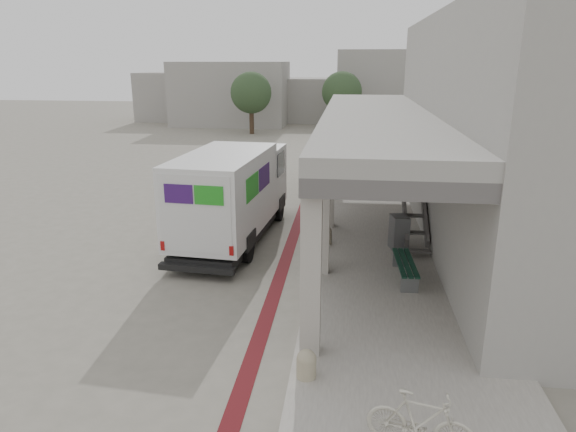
# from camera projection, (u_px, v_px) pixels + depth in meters

# --- Properties ---
(ground) EXTENTS (120.00, 120.00, 0.00)m
(ground) POSITION_uv_depth(u_px,v_px,m) (241.00, 279.00, 13.64)
(ground) COLOR slate
(ground) RESTS_ON ground
(bike_lane_stripe) EXTENTS (0.35, 40.00, 0.01)m
(bike_lane_stripe) POSITION_uv_depth(u_px,v_px,m) (288.00, 254.00, 15.43)
(bike_lane_stripe) COLOR #531015
(bike_lane_stripe) RESTS_ON ground
(sidewalk) EXTENTS (4.40, 28.00, 0.12)m
(sidewalk) POSITION_uv_depth(u_px,v_px,m) (394.00, 285.00, 13.17)
(sidewalk) COLOR gray
(sidewalk) RESTS_ON ground
(transit_building) EXTENTS (7.60, 17.00, 7.00)m
(transit_building) POSITION_uv_depth(u_px,v_px,m) (481.00, 133.00, 16.16)
(transit_building) COLOR gray
(transit_building) RESTS_ON ground
(distant_backdrop) EXTENTS (28.00, 10.00, 6.50)m
(distant_backdrop) POSITION_uv_depth(u_px,v_px,m) (290.00, 93.00, 47.28)
(distant_backdrop) COLOR gray
(distant_backdrop) RESTS_ON ground
(tree_left) EXTENTS (3.20, 3.20, 4.80)m
(tree_left) POSITION_uv_depth(u_px,v_px,m) (251.00, 93.00, 39.90)
(tree_left) COLOR #38281C
(tree_left) RESTS_ON ground
(tree_mid) EXTENTS (3.20, 3.20, 4.80)m
(tree_mid) POSITION_uv_depth(u_px,v_px,m) (342.00, 92.00, 41.00)
(tree_mid) COLOR #38281C
(tree_mid) RESTS_ON ground
(tree_right) EXTENTS (3.20, 3.20, 4.80)m
(tree_right) POSITION_uv_depth(u_px,v_px,m) (447.00, 93.00, 39.14)
(tree_right) COLOR #38281C
(tree_right) RESTS_ON ground
(fedex_truck) EXTENTS (2.69, 7.07, 2.95)m
(fedex_truck) POSITION_uv_depth(u_px,v_px,m) (233.00, 192.00, 16.25)
(fedex_truck) COLOR black
(fedex_truck) RESTS_ON ground
(bench) EXTENTS (0.52, 2.02, 0.47)m
(bench) POSITION_uv_depth(u_px,v_px,m) (405.00, 266.00, 13.29)
(bench) COLOR slate
(bench) RESTS_ON sidewalk
(bollard_near) EXTENTS (0.36, 0.36, 0.54)m
(bollard_near) POSITION_uv_depth(u_px,v_px,m) (306.00, 364.00, 9.15)
(bollard_near) COLOR tan
(bollard_near) RESTS_ON sidewalk
(bollard_far) EXTENTS (0.38, 0.38, 0.57)m
(bollard_far) POSITION_uv_depth(u_px,v_px,m) (326.00, 235.00, 15.85)
(bollard_far) COLOR gray
(bollard_far) RESTS_ON sidewalk
(utility_cabinet) EXTENTS (0.58, 0.70, 1.04)m
(utility_cabinet) POSITION_uv_depth(u_px,v_px,m) (399.00, 232.00, 15.36)
(utility_cabinet) COLOR slate
(utility_cabinet) RESTS_ON sidewalk
(bicycle_cream) EXTENTS (1.63, 0.80, 0.94)m
(bicycle_cream) POSITION_uv_depth(u_px,v_px,m) (421.00, 421.00, 7.38)
(bicycle_cream) COLOR beige
(bicycle_cream) RESTS_ON sidewalk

